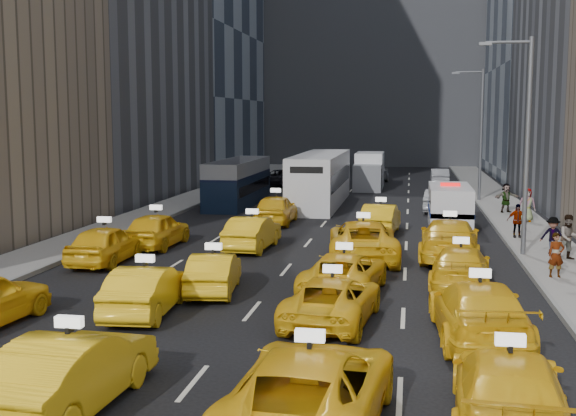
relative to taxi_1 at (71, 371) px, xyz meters
The scene contains 38 objects.
ground 6.17m from the taxi_1, 71.36° to the left, with size 160.00×160.00×0.00m, color black.
sidewalk_west 31.97m from the taxi_1, 105.51° to the left, with size 3.00×90.00×0.15m, color gray.
sidewalk_east 33.23m from the taxi_1, 67.98° to the left, with size 3.00×90.00×0.15m, color gray.
curb_west 31.61m from the taxi_1, 102.98° to the left, with size 0.15×90.00×0.18m, color slate.
curb_east 32.71m from the taxi_1, 70.34° to the left, with size 0.15×90.00×0.18m, color slate.
streetlight_near 21.39m from the taxi_1, 57.96° to the left, with size 2.15×0.22×9.00m.
streetlight_far 39.62m from the taxi_1, 73.58° to the left, with size 2.15×0.22×9.00m.
taxi_1 is the anchor object (origin of this frame).
taxi_2 4.84m from the taxi_1, ahead, with size 2.71×5.88×1.64m, color yellow.
taxi_3 8.50m from the taxi_1, ahead, with size 2.08×5.12×1.49m, color yellow.
taxi_5 7.04m from the taxi_1, 98.79° to the left, with size 1.55×4.43×1.46m, color yellow.
taxi_6 8.28m from the taxi_1, 57.32° to the left, with size 2.23×4.83×1.34m, color yellow.
taxi_7 10.29m from the taxi_1, 35.18° to the left, with size 2.23×5.49×1.59m, color yellow.
taxi_8 14.78m from the taxi_1, 111.29° to the left, with size 1.83×4.55×1.55m, color yellow.
taxi_9 9.84m from the taxi_1, 88.82° to the left, with size 1.42×4.08×1.34m, color yellow.
taxi_10 11.33m from the taxi_1, 66.68° to the left, with size 2.29×4.98×1.38m, color yellow.
taxi_11 14.68m from the taxi_1, 55.39° to the left, with size 1.96×4.82×1.40m, color yellow.
taxi_12 18.13m from the taxi_1, 104.66° to the left, with size 1.87×4.64×1.58m, color yellow.
taxi_13 17.71m from the taxi_1, 90.75° to the left, with size 1.57×4.49×1.48m, color yellow.
taxi_14 16.86m from the taxi_1, 73.70° to the left, with size 2.71×5.88×1.63m, color yellow.
taxi_15 18.77m from the taxi_1, 64.09° to the left, with size 2.35×5.78×1.68m, color yellow.
taxi_16 25.38m from the taxi_1, 91.41° to the left, with size 1.92×4.78×1.63m, color yellow.
taxi_17 23.67m from the taxi_1, 77.43° to the left, with size 1.58×4.54×1.50m, color yellow.
nypd_van 27.09m from the taxi_1, 71.37° to the left, with size 2.17×5.53×2.37m.
double_decker 33.87m from the taxi_1, 97.95° to the left, with size 3.63×10.31×2.94m.
city_bus 34.36m from the taxi_1, 88.81° to the left, with size 3.43×13.26×3.39m.
box_truck 45.63m from the taxi_1, 85.89° to the left, with size 2.97×6.59×2.91m.
misc_car_0 33.11m from the taxi_1, 75.46° to the left, with size 1.50×4.29×1.41m, color #989B9F.
misc_car_1 46.64m from the taxi_1, 95.00° to the left, with size 2.35×5.10×1.42m, color black.
misc_car_2 53.53m from the taxi_1, 86.13° to the left, with size 1.91×4.70×1.36m, color gray.
misc_car_3 49.87m from the taxi_1, 90.48° to the left, with size 1.89×4.70×1.60m, color black.
misc_car_4 50.96m from the taxi_1, 79.77° to the left, with size 1.47×4.22×1.39m, color #93959A.
pedestrian_0 17.88m from the taxi_1, 48.98° to the left, with size 0.58×0.38×1.60m, color gray.
pedestrian_1 21.23m from the taxi_1, 52.72° to the left, with size 0.88×0.48×1.81m, color gray.
pedestrian_2 21.92m from the taxi_1, 55.37° to the left, with size 1.00×0.41×1.55m, color gray.
pedestrian_3 24.95m from the taxi_1, 62.32° to the left, with size 0.93×0.43×1.60m, color gray.
pedestrian_4 30.40m from the taxi_1, 64.98° to the left, with size 0.89×0.49×1.83m, color gray.
pedestrian_5 33.65m from the taxi_1, 68.69° to the left, with size 1.60×0.46×1.73m, color gray.
Camera 1 is at (4.63, -18.69, 5.83)m, focal length 45.00 mm.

